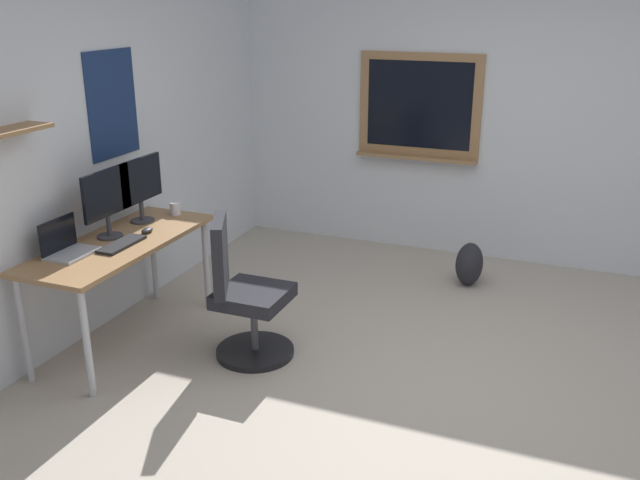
# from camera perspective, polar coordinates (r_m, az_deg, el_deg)

# --- Properties ---
(ground_plane) EXTENTS (5.20, 5.20, 0.00)m
(ground_plane) POSITION_cam_1_polar(r_m,az_deg,el_deg) (4.41, 8.84, -11.78)
(ground_plane) COLOR #ADA393
(ground_plane) RESTS_ON ground
(wall_back) EXTENTS (5.00, 0.30, 2.60)m
(wall_back) POSITION_cam_1_polar(r_m,az_deg,el_deg) (4.99, -19.00, 7.26)
(wall_back) COLOR silver
(wall_back) RESTS_ON ground
(wall_right) EXTENTS (0.22, 5.00, 2.60)m
(wall_right) POSITION_cam_1_polar(r_m,az_deg,el_deg) (6.27, 14.55, 10.00)
(wall_right) COLOR silver
(wall_right) RESTS_ON ground
(desk) EXTENTS (1.47, 0.59, 0.74)m
(desk) POSITION_cam_1_polar(r_m,az_deg,el_deg) (4.80, -16.07, -0.91)
(desk) COLOR #997047
(desk) RESTS_ON ground
(office_chair) EXTENTS (0.54, 0.56, 0.95)m
(office_chair) POSITION_cam_1_polar(r_m,az_deg,el_deg) (4.55, -6.30, -4.81)
(office_chair) COLOR black
(office_chair) RESTS_ON ground
(laptop) EXTENTS (0.31, 0.21, 0.23)m
(laptop) POSITION_cam_1_polar(r_m,az_deg,el_deg) (4.61, -20.10, -0.47)
(laptop) COLOR #ADAFB5
(laptop) RESTS_ON desk
(monitor_primary) EXTENTS (0.46, 0.17, 0.46)m
(monitor_primary) POSITION_cam_1_polar(r_m,az_deg,el_deg) (4.78, -17.10, 3.27)
(monitor_primary) COLOR #38383D
(monitor_primary) RESTS_ON desk
(monitor_secondary) EXTENTS (0.46, 0.17, 0.46)m
(monitor_secondary) POSITION_cam_1_polar(r_m,az_deg,el_deg) (5.06, -14.54, 4.39)
(monitor_secondary) COLOR #38383D
(monitor_secondary) RESTS_ON desk
(keyboard) EXTENTS (0.37, 0.13, 0.02)m
(keyboard) POSITION_cam_1_polar(r_m,az_deg,el_deg) (4.67, -15.99, -0.33)
(keyboard) COLOR black
(keyboard) RESTS_ON desk
(computer_mouse) EXTENTS (0.10, 0.06, 0.03)m
(computer_mouse) POSITION_cam_1_polar(r_m,az_deg,el_deg) (4.88, -14.03, 0.78)
(computer_mouse) COLOR #262628
(computer_mouse) RESTS_ON desk
(coffee_mug) EXTENTS (0.08, 0.08, 0.09)m
(coffee_mug) POSITION_cam_1_polar(r_m,az_deg,el_deg) (5.23, -11.81, 2.55)
(coffee_mug) COLOR silver
(coffee_mug) RESTS_ON desk
(backpack) EXTENTS (0.32, 0.22, 0.35)m
(backpack) POSITION_cam_1_polar(r_m,az_deg,el_deg) (5.85, 12.17, -1.94)
(backpack) COLOR #232328
(backpack) RESTS_ON ground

